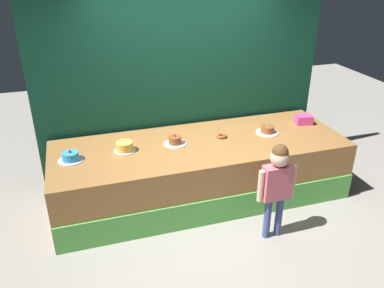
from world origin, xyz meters
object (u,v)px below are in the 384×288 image
object	(u,v)px
pink_box	(304,120)
cake_center_right	(175,141)
cake_far_left	(70,157)
cake_far_right	(267,130)
child_figure	(277,179)
donut	(222,136)
cake_center_left	(124,147)

from	to	relation	value
pink_box	cake_center_right	size ratio (longest dim) A/B	0.77
cake_far_left	cake_far_right	world-z (taller)	cake_far_right
child_figure	donut	bearing A→B (deg)	99.94
cake_center_right	cake_far_right	bearing A→B (deg)	-1.98
cake_center_left	cake_far_right	distance (m)	1.88
child_figure	cake_far_left	bearing A→B (deg)	153.04
cake_far_right	pink_box	bearing A→B (deg)	11.38
donut	cake_center_right	distance (m)	0.63
pink_box	cake_center_right	distance (m)	1.88
child_figure	cake_far_right	world-z (taller)	child_figure
donut	cake_far_right	distance (m)	0.63
child_figure	donut	distance (m)	1.13
child_figure	cake_far_right	distance (m)	1.15
donut	cake_center_right	world-z (taller)	cake_center_right
donut	cake_far_right	world-z (taller)	cake_far_right
child_figure	cake_center_left	bearing A→B (deg)	142.57
cake_center_left	cake_center_right	distance (m)	0.63
child_figure	pink_box	xyz separation A→B (m)	(1.05, 1.19, 0.08)
cake_far_left	cake_center_left	xyz separation A→B (m)	(0.62, 0.05, 0.01)
pink_box	cake_center_left	size ratio (longest dim) A/B	0.84
pink_box	donut	size ratio (longest dim) A/B	1.67
pink_box	cake_far_left	distance (m)	3.13
donut	child_figure	bearing A→B (deg)	-80.06
donut	cake_center_right	bearing A→B (deg)	-179.37
cake_far_right	child_figure	bearing A→B (deg)	-111.91
cake_center_right	cake_far_left	bearing A→B (deg)	-177.39
cake_center_right	child_figure	bearing A→B (deg)	-53.52
cake_center_left	cake_far_right	world-z (taller)	cake_center_left
donut	cake_far_left	size ratio (longest dim) A/B	0.45
cake_far_left	cake_center_left	distance (m)	0.63
donut	cake_center_right	size ratio (longest dim) A/B	0.46
donut	cake_center_left	xyz separation A→B (m)	(-1.25, -0.01, 0.04)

